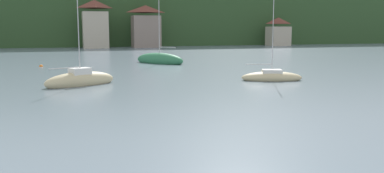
{
  "coord_description": "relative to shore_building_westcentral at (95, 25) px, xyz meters",
  "views": [
    {
      "loc": [
        -7.11,
        29.64,
        4.64
      ],
      "look_at": [
        0.0,
        52.62,
        1.24
      ],
      "focal_mm": 38.21,
      "sensor_mm": 36.0,
      "label": 1
    }
  ],
  "objects": [
    {
      "name": "wooded_hillside",
      "position": [
        9.39,
        41.54,
        1.92
      ],
      "size": [
        352.0,
        62.35,
        48.63
      ],
      "color": "#2D4C28",
      "rests_on": "ground_plane"
    },
    {
      "name": "mooring_buoy_mid",
      "position": [
        -10.09,
        -48.52,
        -5.61
      ],
      "size": [
        0.47,
        0.47,
        0.47
      ],
      "primitive_type": "sphere",
      "color": "orange",
      "rests_on": "ground_plane"
    },
    {
      "name": "sailboat_mid_0",
      "position": [
        10.65,
        -69.35,
        -5.3
      ],
      "size": [
        5.77,
        3.33,
        8.44
      ],
      "rotation": [
        0.0,
        0.0,
        5.99
      ],
      "color": "#CCBC8E",
      "rests_on": "ground_plane"
    },
    {
      "name": "shore_building_central",
      "position": [
        12.38,
        -0.27,
        -0.54
      ],
      "size": [
        7.1,
        5.41,
        10.46
      ],
      "color": "gray",
      "rests_on": "ground_plane"
    },
    {
      "name": "shore_building_eastcentral",
      "position": [
        49.5,
        -0.34,
        -1.84
      ],
      "size": [
        5.72,
        5.26,
        7.75
      ],
      "color": "#BCB29E",
      "rests_on": "ground_plane"
    },
    {
      "name": "sailboat_far_6",
      "position": [
        -6.04,
        -67.55,
        -5.2
      ],
      "size": [
        6.33,
        4.28,
        7.44
      ],
      "rotation": [
        0.0,
        0.0,
        0.46
      ],
      "color": "#CCBC8E",
      "rests_on": "ground_plane"
    },
    {
      "name": "sailboat_far_1",
      "position": [
        4.98,
        -48.34,
        -5.14
      ],
      "size": [
        6.34,
        7.6,
        11.72
      ],
      "rotation": [
        0.0,
        0.0,
        2.2
      ],
      "color": "#2D754C",
      "rests_on": "ground_plane"
    },
    {
      "name": "shore_building_westcentral",
      "position": [
        0.0,
        0.0,
        0.0
      ],
      "size": [
        6.23,
        5.97,
        11.56
      ],
      "color": "#BCB29E",
      "rests_on": "ground_plane"
    }
  ]
}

